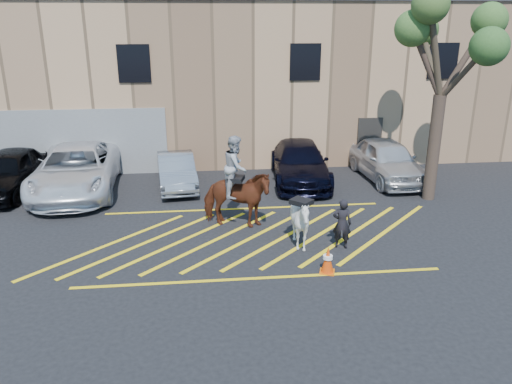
{
  "coord_description": "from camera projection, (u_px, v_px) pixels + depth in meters",
  "views": [
    {
      "loc": [
        -1.34,
        -14.06,
        6.26
      ],
      "look_at": [
        0.2,
        0.2,
        1.3
      ],
      "focal_mm": 35.0,
      "sensor_mm": 36.0,
      "label": 1
    }
  ],
  "objects": [
    {
      "name": "saddled_white",
      "position": [
        301.0,
        222.0,
        14.23
      ],
      "size": [
        1.92,
        1.93,
        1.59
      ],
      "color": "silver",
      "rests_on": "ground"
    },
    {
      "name": "car_silver_sedan",
      "position": [
        176.0,
        171.0,
        19.58
      ],
      "size": [
        1.81,
        4.08,
        1.3
      ],
      "primitive_type": "imported",
      "rotation": [
        0.0,
        0.0,
        0.11
      ],
      "color": "#8E929B",
      "rests_on": "ground"
    },
    {
      "name": "ground",
      "position": [
        250.0,
        234.0,
        15.39
      ],
      "size": [
        90.0,
        90.0,
        0.0
      ],
      "primitive_type": "plane",
      "color": "black",
      "rests_on": "ground"
    },
    {
      "name": "car_white_pickup",
      "position": [
        76.0,
        170.0,
        18.94
      ],
      "size": [
        3.28,
        6.46,
        1.75
      ],
      "primitive_type": "imported",
      "rotation": [
        0.0,
        0.0,
        0.06
      ],
      "color": "white",
      "rests_on": "ground"
    },
    {
      "name": "hatching_zone",
      "position": [
        251.0,
        238.0,
        15.11
      ],
      "size": [
        12.6,
        5.12,
        0.01
      ],
      "color": "yellow",
      "rests_on": "ground"
    },
    {
      "name": "car_blue_suv",
      "position": [
        300.0,
        163.0,
        20.26
      ],
      "size": [
        2.59,
        5.48,
        1.54
      ],
      "primitive_type": "imported",
      "rotation": [
        0.0,
        0.0,
        -0.08
      ],
      "color": "black",
      "rests_on": "ground"
    },
    {
      "name": "traffic_cone",
      "position": [
        328.0,
        260.0,
        12.94
      ],
      "size": [
        0.48,
        0.48,
        0.73
      ],
      "color": "#E55D09",
      "rests_on": "ground"
    },
    {
      "name": "car_white_suv",
      "position": [
        387.0,
        160.0,
        20.46
      ],
      "size": [
        2.22,
        4.95,
        1.65
      ],
      "primitive_type": "imported",
      "rotation": [
        0.0,
        0.0,
        0.06
      ],
      "color": "silver",
      "rests_on": "ground"
    },
    {
      "name": "car_black_suv",
      "position": [
        8.0,
        172.0,
        18.84
      ],
      "size": [
        2.3,
        4.96,
        1.65
      ],
      "primitive_type": "imported",
      "rotation": [
        0.0,
        0.0,
        -0.07
      ],
      "color": "black",
      "rests_on": "ground"
    },
    {
      "name": "handler",
      "position": [
        342.0,
        224.0,
        14.27
      ],
      "size": [
        0.62,
        0.5,
        1.48
      ],
      "primitive_type": "imported",
      "rotation": [
        0.0,
        0.0,
        2.85
      ],
      "color": "black",
      "rests_on": "ground"
    },
    {
      "name": "mounted_bay",
      "position": [
        236.0,
        191.0,
        15.58
      ],
      "size": [
        2.44,
        1.63,
        2.96
      ],
      "color": "#5C2415",
      "rests_on": "ground"
    },
    {
      "name": "warehouse",
      "position": [
        227.0,
        74.0,
        25.46
      ],
      "size": [
        32.42,
        10.2,
        7.3
      ],
      "color": "tan",
      "rests_on": "ground"
    },
    {
      "name": "tree",
      "position": [
        447.0,
        38.0,
        16.62
      ],
      "size": [
        3.99,
        4.37,
        7.31
      ],
      "color": "#47392B",
      "rests_on": "ground"
    }
  ]
}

